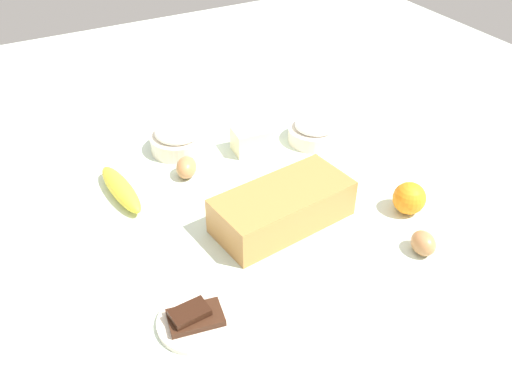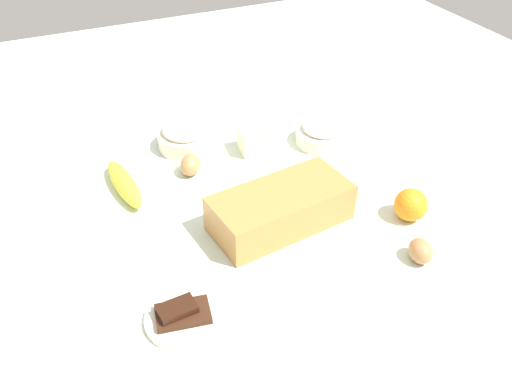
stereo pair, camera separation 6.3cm
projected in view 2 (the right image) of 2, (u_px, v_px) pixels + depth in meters
The scene contains 10 objects.
ground_plane at pixel (256, 211), 1.16m from camera, with size 2.40×2.40×0.02m, color silver.
loaf_pan at pixel (281, 208), 1.08m from camera, with size 0.29×0.16×0.08m.
flour_bowl at pixel (186, 135), 1.32m from camera, with size 0.14×0.14×0.07m.
sugar_bowl at pixel (323, 133), 1.34m from camera, with size 0.13×0.13×0.06m.
banana at pixel (124, 183), 1.18m from camera, with size 0.19×0.04×0.04m, color yellow.
orange_fruit at pixel (411, 205), 1.10m from camera, with size 0.07×0.07×0.07m, color orange.
butter_block at pixel (258, 140), 1.31m from camera, with size 0.09×0.06×0.06m, color #F4EDB2.
egg_near_butter at pixel (421, 251), 1.01m from camera, with size 0.04×0.04×0.06m, color #B37949.
egg_beside_bowl at pixel (191, 165), 1.24m from camera, with size 0.05×0.05×0.06m, color #B77C4B.
chocolate_plate at pixel (183, 316), 0.90m from camera, with size 0.13×0.13×0.03m.
Camera 2 is at (0.37, 0.82, 0.72)m, focal length 38.15 mm.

